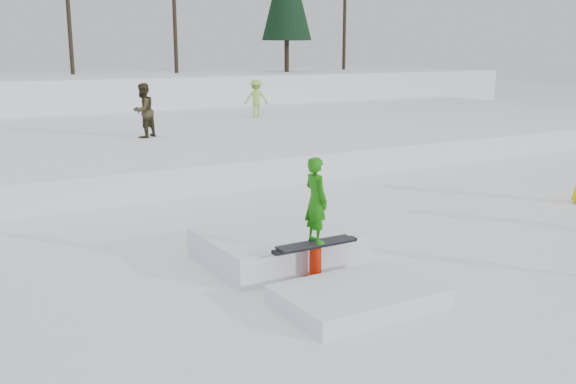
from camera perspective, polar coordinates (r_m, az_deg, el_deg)
ground at (r=10.86m, az=3.20°, el=-7.94°), size 120.00×120.00×0.00m
snow_berm at (r=38.92m, az=-22.62°, el=7.75°), size 60.00×14.00×2.40m
snow_midrise at (r=25.30m, az=-17.61°, el=4.22°), size 50.00×18.00×0.80m
walker_olive at (r=22.93m, az=-12.74°, el=7.08°), size 1.15×1.09×1.88m
walker_ygreen at (r=29.38m, az=-2.85°, el=8.31°), size 1.24×0.97×1.69m
jib_rail_feature at (r=11.21m, az=0.82°, el=-5.62°), size 2.60×4.40×2.11m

